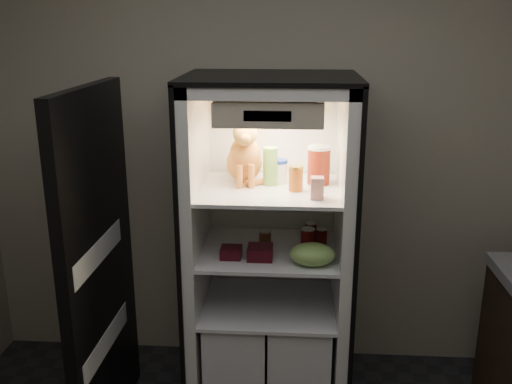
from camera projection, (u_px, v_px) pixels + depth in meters
room_shell at (250, 208)px, 1.66m from camera, size 3.60×3.60×3.60m
refrigerator at (270, 269)px, 3.22m from camera, size 0.90×0.72×1.88m
fridge_door at (99, 272)px, 2.89m from camera, size 0.08×0.87×1.85m
tabby_cat at (245, 156)px, 3.07m from camera, size 0.34×0.38×0.39m
parmesan_shaker at (270, 166)px, 3.04m from camera, size 0.08×0.08×0.21m
mayo_tub at (279, 171)px, 3.09m from camera, size 0.09×0.09×0.13m
salsa_jar at (296, 178)px, 2.95m from camera, size 0.07×0.07×0.13m
pepper_jar at (319, 165)px, 3.06m from camera, size 0.12×0.12×0.21m
cream_carton at (317, 188)px, 2.82m from camera, size 0.06×0.06×0.11m
soda_can_a at (311, 233)px, 3.18m from camera, size 0.06×0.06×0.12m
soda_can_b at (321, 238)px, 3.12m from camera, size 0.06×0.06×0.11m
soda_can_c at (308, 241)px, 3.05m from camera, size 0.07×0.07×0.14m
condiment_jar at (265, 238)px, 3.15m from camera, size 0.07×0.07×0.09m
grape_bag at (312, 254)px, 2.90m from camera, size 0.23×0.17×0.12m
berry_box_left at (231, 252)px, 3.00m from camera, size 0.11×0.11×0.05m
berry_box_right at (260, 252)px, 2.99m from camera, size 0.13×0.13×0.07m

